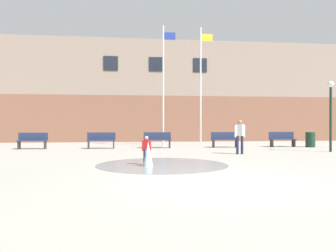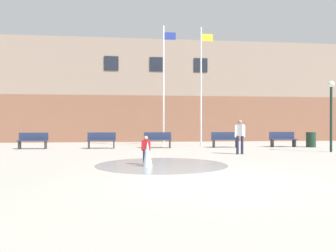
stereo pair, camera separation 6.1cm
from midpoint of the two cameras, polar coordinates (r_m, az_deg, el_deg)
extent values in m
plane|color=#9E998E|center=(8.03, 8.00, -9.61)|extent=(100.00, 100.00, 0.00)
cube|color=brown|center=(28.61, -2.63, 1.19)|extent=(36.00, 6.00, 3.63)
cube|color=gray|center=(28.95, -2.63, 9.19)|extent=(36.00, 6.00, 4.44)
cube|color=#1E232D|center=(25.98, -10.01, 10.71)|extent=(1.10, 0.06, 1.10)
cube|color=#1E232D|center=(26.02, -2.15, 10.70)|extent=(1.10, 0.06, 1.10)
cube|color=#1E232D|center=(26.52, 5.54, 10.50)|extent=(1.10, 0.06, 1.10)
cylinder|color=gray|center=(11.25, -1.19, -6.73)|extent=(4.49, 4.49, 0.01)
cone|color=silver|center=(10.77, -3.65, -4.87)|extent=(0.33, 0.33, 0.82)
cube|color=#28282D|center=(19.92, -24.60, -3.06)|extent=(0.06, 0.40, 0.44)
cube|color=#28282D|center=(19.53, -20.68, -3.12)|extent=(0.06, 0.40, 0.44)
cube|color=#232D4C|center=(19.70, -22.66, -2.38)|extent=(1.60, 0.44, 0.05)
cube|color=#232D4C|center=(19.88, -22.50, -1.68)|extent=(1.60, 0.04, 0.42)
cube|color=#28282D|center=(19.04, -13.77, -3.19)|extent=(0.06, 0.40, 0.44)
cube|color=#28282D|center=(18.92, -9.55, -3.21)|extent=(0.06, 0.40, 0.44)
cube|color=#232D4C|center=(18.95, -11.66, -2.47)|extent=(1.60, 0.44, 0.05)
cube|color=#232D4C|center=(19.14, -11.61, -1.73)|extent=(1.60, 0.04, 0.42)
cube|color=#28282D|center=(19.00, -4.02, -3.19)|extent=(0.06, 0.40, 0.44)
cube|color=#28282D|center=(19.12, 0.18, -3.17)|extent=(0.06, 0.40, 0.44)
cube|color=#232D4C|center=(19.03, -1.91, -2.45)|extent=(1.60, 0.44, 0.05)
cube|color=#232D4C|center=(19.22, -1.96, -1.72)|extent=(1.60, 0.04, 0.42)
cube|color=#28282D|center=(19.57, 7.82, -3.09)|extent=(0.06, 0.40, 0.44)
cube|color=#28282D|center=(19.97, 11.72, -3.03)|extent=(0.06, 0.40, 0.44)
cube|color=#232D4C|center=(19.74, 9.79, -2.35)|extent=(1.60, 0.44, 0.05)
cube|color=#232D4C|center=(19.93, 9.63, -1.65)|extent=(1.60, 0.04, 0.42)
cube|color=#28282D|center=(20.84, 17.53, -2.90)|extent=(0.06, 0.40, 0.44)
cube|color=#28282D|center=(21.45, 20.95, -2.81)|extent=(0.06, 0.40, 0.44)
cube|color=#232D4C|center=(21.12, 19.27, -2.19)|extent=(1.60, 0.44, 0.05)
cube|color=#232D4C|center=(21.30, 19.03, -1.54)|extent=(1.60, 0.04, 0.42)
cylinder|color=#1E233D|center=(11.17, -4.28, -5.46)|extent=(0.07, 0.07, 0.52)
cylinder|color=#1E233D|center=(11.17, -3.58, -5.46)|extent=(0.07, 0.07, 0.52)
cube|color=red|center=(11.13, -3.93, -3.27)|extent=(0.24, 0.19, 0.33)
sphere|color=tan|center=(11.12, -3.93, -2.07)|extent=(0.13, 0.13, 0.13)
cylinder|color=red|center=(11.13, -4.60, -3.45)|extent=(0.05, 0.05, 0.34)
cylinder|color=red|center=(11.14, -3.26, -3.44)|extent=(0.05, 0.05, 0.34)
cylinder|color=#1E233D|center=(15.44, 11.89, -3.27)|extent=(0.12, 0.12, 0.84)
cylinder|color=#1E233D|center=(15.51, 12.66, -3.25)|extent=(0.12, 0.12, 0.84)
cube|color=white|center=(15.45, 12.28, -0.71)|extent=(0.39, 0.37, 0.54)
sphere|color=#997051|center=(15.44, 12.28, 0.69)|extent=(0.21, 0.21, 0.21)
cylinder|color=white|center=(15.38, 11.54, -0.91)|extent=(0.08, 0.08, 0.55)
cylinder|color=white|center=(15.52, 13.01, -0.91)|extent=(0.08, 0.08, 0.55)
cylinder|color=silver|center=(20.23, -0.91, 6.94)|extent=(0.10, 0.10, 7.43)
cube|color=#233893|center=(20.86, 0.22, 15.40)|extent=(0.70, 0.02, 0.45)
cylinder|color=silver|center=(20.59, 5.62, 6.78)|extent=(0.10, 0.10, 7.41)
cube|color=yellow|center=(21.25, 6.71, 15.03)|extent=(0.70, 0.02, 0.45)
cylinder|color=#192D23|center=(18.26, 26.38, 1.00)|extent=(0.12, 0.12, 3.23)
sphere|color=white|center=(18.37, 26.40, 6.54)|extent=(0.32, 0.32, 0.32)
cylinder|color=#193323|center=(21.52, 23.47, -2.19)|extent=(0.56, 0.56, 0.90)
camera|label=1|loc=(0.03, -90.12, 0.00)|focal=35.00mm
camera|label=2|loc=(0.03, 89.88, 0.00)|focal=35.00mm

